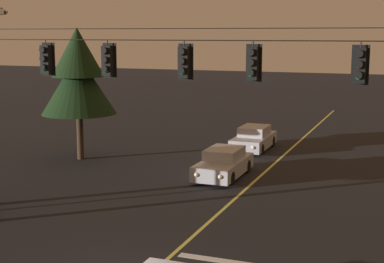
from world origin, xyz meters
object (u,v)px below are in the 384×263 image
Objects in this scene: traffic_light_left_inner at (107,61)px; car_oncoming_trailing at (254,139)px; traffic_light_leftmost at (46,59)px; traffic_light_right_inner at (252,63)px; traffic_light_rightmost at (360,65)px; tree_verge_near at (78,75)px; traffic_light_centre at (184,62)px; car_oncoming_lead at (224,164)px.

traffic_light_left_inner is 17.16m from car_oncoming_trailing.
traffic_light_leftmost is 1.00× the size of traffic_light_right_inner.
traffic_light_rightmost is at bearing 0.00° from traffic_light_left_inner.
tree_verge_near is at bearing 146.18° from traffic_light_rightmost.
traffic_light_centre is 2.15m from traffic_light_right_inner.
traffic_light_centre is 10.88m from car_oncoming_lead.
traffic_light_rightmost is 0.17× the size of tree_verge_near.
tree_verge_near reaches higher than car_oncoming_lead.
traffic_light_right_inner is at bearing 180.00° from traffic_light_rightmost.
traffic_light_leftmost is at bearing 180.00° from traffic_light_right_inner.
traffic_light_centre is at bearing -82.49° from car_oncoming_trailing.
traffic_light_leftmost and traffic_light_right_inner have the same top height.
traffic_light_left_inner is 2.64m from traffic_light_centre.
tree_verge_near reaches higher than traffic_light_left_inner.
car_oncoming_lead is 0.62× the size of tree_verge_near.
car_oncoming_lead is (0.90, 9.34, -5.28)m from traffic_light_left_inner.
traffic_light_centre is at bearing -79.41° from car_oncoming_lead.
traffic_light_leftmost is 0.28× the size of car_oncoming_trailing.
traffic_light_leftmost and traffic_light_rightmost have the same top height.
traffic_light_right_inner is 0.17× the size of tree_verge_near.
traffic_light_left_inner is at bearing 180.00° from traffic_light_rightmost.
traffic_light_left_inner is 0.17× the size of tree_verge_near.
traffic_light_left_inner and traffic_light_right_inner have the same top height.
traffic_light_leftmost reaches higher than car_oncoming_trailing.
traffic_light_left_inner is 0.28× the size of car_oncoming_lead.
tree_verge_near reaches higher than traffic_light_leftmost.
traffic_light_rightmost reaches higher than car_oncoming_trailing.
tree_verge_near is at bearing -143.78° from car_oncoming_trailing.
traffic_light_centre is 1.00× the size of traffic_light_rightmost.
car_oncoming_lead is (-3.89, 9.34, -5.28)m from traffic_light_right_inner.
traffic_light_centre is at bearing 0.00° from traffic_light_leftmost.
traffic_light_leftmost and traffic_light_left_inner have the same top height.
traffic_light_right_inner is (4.79, 0.00, 0.00)m from traffic_light_left_inner.
traffic_light_left_inner is at bearing -53.55° from tree_verge_near.
traffic_light_rightmost is (5.16, 0.00, 0.00)m from traffic_light_centre.
traffic_light_left_inner is 1.00× the size of traffic_light_right_inner.
traffic_light_right_inner is at bearing 0.00° from traffic_light_centre.
traffic_light_right_inner is 16.24m from tree_verge_near.
traffic_light_left_inner reaches higher than car_oncoming_trailing.
car_oncoming_lead is at bearing 84.51° from traffic_light_left_inner.
traffic_light_left_inner is 1.00× the size of traffic_light_centre.
traffic_light_centre reaches higher than car_oncoming_lead.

